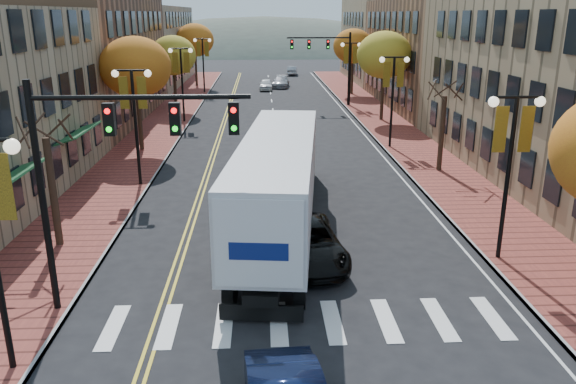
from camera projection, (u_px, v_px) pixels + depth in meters
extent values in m
plane|color=black|center=(308.00, 363.00, 14.60)|extent=(200.00, 200.00, 0.00)
cube|color=brown|center=(163.00, 126.00, 45.09)|extent=(4.00, 85.00, 0.15)
cube|color=brown|center=(385.00, 124.00, 45.92)|extent=(4.00, 85.00, 0.15)
cube|color=brown|center=(68.00, 54.00, 46.41)|extent=(12.00, 24.00, 11.00)
cube|color=#9E8966|center=(134.00, 46.00, 70.42)|extent=(12.00, 26.00, 9.50)
cube|color=brown|center=(464.00, 54.00, 53.90)|extent=(15.00, 24.00, 10.00)
cube|color=#9E8966|center=(407.00, 38.00, 74.69)|extent=(15.00, 20.00, 11.00)
cylinder|color=#382619|center=(53.00, 192.00, 21.12)|extent=(0.28, 0.28, 4.20)
cylinder|color=#382619|center=(139.00, 112.00, 36.24)|extent=(0.28, 0.28, 4.90)
ellipsoid|color=orange|center=(135.00, 67.00, 35.37)|extent=(4.48, 4.48, 3.81)
cylinder|color=#382619|center=(175.00, 85.00, 51.51)|extent=(0.28, 0.28, 4.55)
ellipsoid|color=gold|center=(173.00, 55.00, 50.71)|extent=(4.16, 4.16, 3.54)
cylinder|color=#382619|center=(196.00, 65.00, 68.57)|extent=(0.28, 0.28, 5.04)
ellipsoid|color=orange|center=(195.00, 40.00, 67.67)|extent=(4.61, 4.61, 3.92)
cylinder|color=#382619|center=(442.00, 134.00, 31.46)|extent=(0.28, 0.28, 4.20)
cylinder|color=#382619|center=(383.00, 90.00, 46.58)|extent=(0.28, 0.28, 4.90)
ellipsoid|color=gold|center=(384.00, 55.00, 45.71)|extent=(4.48, 4.48, 3.81)
cylinder|color=#382619|center=(352.00, 72.00, 61.83)|extent=(0.28, 0.28, 4.76)
ellipsoid|color=orange|center=(353.00, 46.00, 60.99)|extent=(4.35, 4.35, 3.70)
sphere|color=#FFF2CC|center=(12.00, 146.00, 12.52)|extent=(0.36, 0.36, 0.36)
cube|color=gold|center=(2.00, 187.00, 12.79)|extent=(0.45, 0.03, 1.60)
cylinder|color=black|center=(136.00, 130.00, 28.57)|extent=(0.16, 0.16, 6.00)
cylinder|color=black|center=(131.00, 70.00, 27.66)|extent=(1.60, 0.10, 0.10)
sphere|color=#FFF2CC|center=(115.00, 74.00, 27.67)|extent=(0.36, 0.36, 0.36)
sphere|color=#FFF2CC|center=(148.00, 73.00, 27.74)|extent=(0.36, 0.36, 0.36)
cube|color=gold|center=(124.00, 93.00, 27.97)|extent=(0.45, 0.03, 1.60)
cube|color=gold|center=(142.00, 93.00, 28.01)|extent=(0.45, 0.03, 1.60)
cylinder|color=black|center=(182.00, 86.00, 45.70)|extent=(0.16, 0.16, 6.00)
cylinder|color=black|center=(180.00, 49.00, 44.79)|extent=(1.60, 0.10, 0.10)
sphere|color=#FFF2CC|center=(170.00, 51.00, 44.80)|extent=(0.36, 0.36, 0.36)
sphere|color=#FFF2CC|center=(190.00, 50.00, 44.87)|extent=(0.36, 0.36, 0.36)
cube|color=gold|center=(175.00, 63.00, 45.10)|extent=(0.45, 0.03, 1.60)
cube|color=gold|center=(187.00, 63.00, 45.14)|extent=(0.45, 0.03, 1.60)
cylinder|color=black|center=(203.00, 67.00, 62.83)|extent=(0.16, 0.16, 6.00)
cylinder|color=black|center=(202.00, 39.00, 61.92)|extent=(1.60, 0.10, 0.10)
sphere|color=#FFF2CC|center=(195.00, 40.00, 61.93)|extent=(0.36, 0.36, 0.36)
sphere|color=#FFF2CC|center=(210.00, 40.00, 62.00)|extent=(0.36, 0.36, 0.36)
cube|color=gold|center=(199.00, 49.00, 62.23)|extent=(0.45, 0.03, 1.60)
cube|color=gold|center=(207.00, 49.00, 62.27)|extent=(0.45, 0.03, 1.60)
cylinder|color=black|center=(507.00, 183.00, 19.75)|extent=(0.16, 0.16, 6.00)
cylinder|color=black|center=(517.00, 97.00, 18.83)|extent=(1.60, 0.10, 0.10)
sphere|color=#FFF2CC|center=(494.00, 102.00, 18.84)|extent=(0.36, 0.36, 0.36)
sphere|color=#FFF2CC|center=(540.00, 101.00, 18.92)|extent=(0.36, 0.36, 0.36)
cube|color=gold|center=(501.00, 129.00, 19.15)|extent=(0.45, 0.03, 1.60)
cube|color=gold|center=(526.00, 129.00, 19.19)|extent=(0.45, 0.03, 1.60)
cylinder|color=black|center=(392.00, 104.00, 36.87)|extent=(0.16, 0.16, 6.00)
cylinder|color=black|center=(395.00, 57.00, 35.96)|extent=(1.60, 0.10, 0.10)
sphere|color=#FFF2CC|center=(382.00, 60.00, 35.97)|extent=(0.36, 0.36, 0.36)
sphere|color=#FFF2CC|center=(407.00, 60.00, 36.05)|extent=(0.36, 0.36, 0.36)
cube|color=gold|center=(387.00, 75.00, 36.28)|extent=(0.45, 0.03, 1.60)
cube|color=gold|center=(401.00, 75.00, 36.32)|extent=(0.45, 0.03, 1.60)
cylinder|color=black|center=(350.00, 75.00, 54.00)|extent=(0.16, 0.16, 6.00)
cylinder|color=black|center=(351.00, 43.00, 53.09)|extent=(1.60, 0.10, 0.10)
sphere|color=#FFF2CC|center=(343.00, 45.00, 53.10)|extent=(0.36, 0.36, 0.36)
sphere|color=#FFF2CC|center=(359.00, 45.00, 53.17)|extent=(0.36, 0.36, 0.36)
cube|color=gold|center=(346.00, 55.00, 53.41)|extent=(0.45, 0.03, 1.60)
cube|color=gold|center=(355.00, 55.00, 53.45)|extent=(0.45, 0.03, 1.60)
cylinder|color=black|center=(43.00, 203.00, 16.05)|extent=(0.20, 0.20, 7.00)
cylinder|color=black|center=(141.00, 97.00, 15.28)|extent=(6.00, 0.14, 0.14)
cube|color=black|center=(109.00, 119.00, 15.42)|extent=(0.30, 0.25, 0.90)
sphere|color=#FF0C0C|center=(107.00, 111.00, 15.21)|extent=(0.16, 0.16, 0.16)
cube|color=black|center=(175.00, 119.00, 15.50)|extent=(0.30, 0.25, 0.90)
sphere|color=#FF0C0C|center=(174.00, 111.00, 15.29)|extent=(0.16, 0.16, 0.16)
cube|color=black|center=(234.00, 118.00, 15.58)|extent=(0.30, 0.25, 0.90)
sphere|color=#FF0C0C|center=(233.00, 110.00, 15.37)|extent=(0.16, 0.16, 0.16)
cylinder|color=black|center=(349.00, 70.00, 53.85)|extent=(0.20, 0.20, 7.00)
cylinder|color=black|center=(319.00, 38.00, 52.80)|extent=(6.00, 0.14, 0.14)
cube|color=black|center=(328.00, 44.00, 53.02)|extent=(0.30, 0.25, 0.90)
sphere|color=#FF0C0C|center=(328.00, 42.00, 52.81)|extent=(0.16, 0.16, 0.16)
cube|color=black|center=(309.00, 44.00, 52.94)|extent=(0.30, 0.25, 0.90)
sphere|color=#FF0C0C|center=(309.00, 42.00, 52.73)|extent=(0.16, 0.16, 0.16)
cube|color=black|center=(292.00, 44.00, 52.86)|extent=(0.30, 0.25, 0.90)
sphere|color=#FF0C0C|center=(292.00, 42.00, 52.65)|extent=(0.16, 0.16, 0.16)
cube|color=black|center=(278.00, 220.00, 22.25)|extent=(2.50, 13.43, 0.36)
cube|color=silver|center=(278.00, 176.00, 21.70)|extent=(4.14, 13.61, 2.89)
cube|color=black|center=(290.00, 151.00, 29.84)|extent=(2.90, 3.36, 2.58)
cylinder|color=black|center=(230.00, 290.00, 17.33)|extent=(0.47, 1.06, 1.03)
cylinder|color=black|center=(300.00, 292.00, 17.20)|extent=(0.47, 1.06, 1.03)
cylinder|color=black|center=(236.00, 273.00, 18.50)|extent=(0.47, 1.06, 1.03)
cylinder|color=black|center=(301.00, 275.00, 18.38)|extent=(0.47, 1.06, 1.03)
cylinder|color=black|center=(268.00, 178.00, 29.09)|extent=(0.47, 1.06, 1.03)
cylinder|color=black|center=(310.00, 179.00, 28.96)|extent=(0.47, 1.06, 1.03)
cylinder|color=black|center=(272.00, 167.00, 31.24)|extent=(0.47, 1.06, 1.03)
cylinder|color=black|center=(311.00, 168.00, 31.12)|extent=(0.47, 1.06, 1.03)
imported|color=black|center=(307.00, 242.00, 20.44)|extent=(2.88, 5.38, 1.44)
imported|color=white|center=(266.00, 85.00, 66.44)|extent=(1.60, 3.81, 1.29)
imported|color=#9B9AA1|center=(281.00, 82.00, 68.78)|extent=(2.39, 4.77, 1.33)
imported|color=#9A9AA1|center=(292.00, 71.00, 82.59)|extent=(1.73, 3.97, 1.27)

